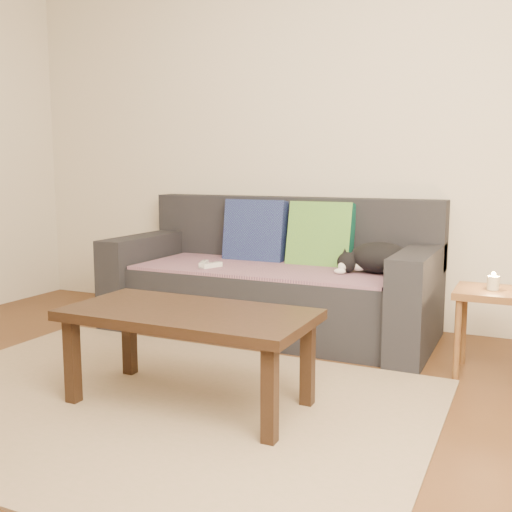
{
  "coord_description": "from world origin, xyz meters",
  "views": [
    {
      "loc": [
        1.54,
        -2.0,
        1.07
      ],
      "look_at": [
        0.05,
        1.2,
        0.55
      ],
      "focal_mm": 42.0,
      "sensor_mm": 36.0,
      "label": 1
    }
  ],
  "objects_px": {
    "cat": "(377,258)",
    "wii_remote_b": "(212,265)",
    "wii_remote_a": "(204,264)",
    "side_table": "(492,305)",
    "coffee_table": "(189,322)",
    "sofa": "(273,284)"
  },
  "relations": [
    {
      "from": "cat",
      "to": "wii_remote_b",
      "type": "distance_m",
      "value": 1.04
    },
    {
      "from": "cat",
      "to": "wii_remote_a",
      "type": "height_order",
      "value": "cat"
    },
    {
      "from": "side_table",
      "to": "coffee_table",
      "type": "relative_size",
      "value": 0.41
    },
    {
      "from": "wii_remote_b",
      "to": "side_table",
      "type": "distance_m",
      "value": 1.68
    },
    {
      "from": "sofa",
      "to": "coffee_table",
      "type": "xyz_separation_m",
      "value": [
        0.17,
        -1.34,
        0.08
      ]
    },
    {
      "from": "sofa",
      "to": "coffee_table",
      "type": "relative_size",
      "value": 1.89
    },
    {
      "from": "sofa",
      "to": "wii_remote_a",
      "type": "bearing_deg",
      "value": -148.15
    },
    {
      "from": "wii_remote_a",
      "to": "wii_remote_b",
      "type": "xyz_separation_m",
      "value": [
        0.08,
        -0.03,
        0.0
      ]
    },
    {
      "from": "wii_remote_a",
      "to": "cat",
      "type": "bearing_deg",
      "value": -97.96
    },
    {
      "from": "sofa",
      "to": "wii_remote_a",
      "type": "distance_m",
      "value": 0.48
    },
    {
      "from": "wii_remote_b",
      "to": "coffee_table",
      "type": "height_order",
      "value": "wii_remote_b"
    },
    {
      "from": "sofa",
      "to": "side_table",
      "type": "distance_m",
      "value": 1.42
    },
    {
      "from": "sofa",
      "to": "side_table",
      "type": "xyz_separation_m",
      "value": [
        1.37,
        -0.34,
        0.07
      ]
    },
    {
      "from": "cat",
      "to": "coffee_table",
      "type": "bearing_deg",
      "value": -98.51
    },
    {
      "from": "wii_remote_b",
      "to": "side_table",
      "type": "height_order",
      "value": "wii_remote_b"
    },
    {
      "from": "sofa",
      "to": "wii_remote_a",
      "type": "height_order",
      "value": "sofa"
    },
    {
      "from": "cat",
      "to": "sofa",
      "type": "bearing_deg",
      "value": -169.56
    },
    {
      "from": "cat",
      "to": "coffee_table",
      "type": "xyz_separation_m",
      "value": [
        -0.53,
        -1.31,
        -0.14
      ]
    },
    {
      "from": "wii_remote_b",
      "to": "side_table",
      "type": "xyz_separation_m",
      "value": [
        1.68,
        -0.07,
        -0.08
      ]
    },
    {
      "from": "sofa",
      "to": "cat",
      "type": "distance_m",
      "value": 0.73
    },
    {
      "from": "cat",
      "to": "wii_remote_b",
      "type": "height_order",
      "value": "cat"
    },
    {
      "from": "sofa",
      "to": "side_table",
      "type": "height_order",
      "value": "sofa"
    }
  ]
}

